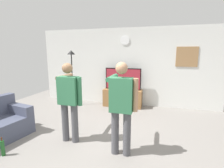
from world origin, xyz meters
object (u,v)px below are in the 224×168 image
object	(u,v)px
person_standing_nearer_couch	(121,104)
framed_picture	(187,57)
tv_stand	(123,98)
television	(123,79)
wall_clock	(125,40)
beverage_bottle	(3,148)
person_standing_nearer_lamp	(69,98)
floor_lamp	(72,67)

from	to	relation	value
person_standing_nearer_couch	framed_picture	bearing A→B (deg)	64.64
tv_stand	television	xyz separation A→B (m)	(0.00, 0.05, 0.67)
television	framed_picture	world-z (taller)	framed_picture
wall_clock	beverage_bottle	xyz separation A→B (m)	(-1.49, -3.70, -2.13)
framed_picture	person_standing_nearer_couch	size ratio (longest dim) A/B	0.38
framed_picture	television	bearing A→B (deg)	-172.96
television	person_standing_nearer_lamp	distance (m)	2.69
television	person_standing_nearer_lamp	world-z (taller)	person_standing_nearer_lamp
floor_lamp	person_standing_nearer_couch	xyz separation A→B (m)	(2.29, -2.39, -0.42)
tv_stand	floor_lamp	xyz separation A→B (m)	(-1.72, -0.36, 1.08)
framed_picture	person_standing_nearer_lamp	size ratio (longest dim) A/B	0.39
tv_stand	television	distance (m)	0.67
floor_lamp	person_standing_nearer_couch	distance (m)	3.34
tv_stand	beverage_bottle	bearing A→B (deg)	-113.64
person_standing_nearer_lamp	television	bearing A→B (deg)	77.86
person_standing_nearer_couch	beverage_bottle	distance (m)	2.31
television	beverage_bottle	bearing A→B (deg)	-113.36
television	wall_clock	bearing A→B (deg)	90.00
person_standing_nearer_lamp	wall_clock	bearing A→B (deg)	78.86
television	framed_picture	size ratio (longest dim) A/B	1.88
beverage_bottle	television	bearing A→B (deg)	66.64
television	person_standing_nearer_couch	size ratio (longest dim) A/B	0.72
wall_clock	person_standing_nearer_lamp	bearing A→B (deg)	-101.14
television	floor_lamp	distance (m)	1.82
person_standing_nearer_lamp	framed_picture	bearing A→B (deg)	48.19
tv_stand	framed_picture	distance (m)	2.49
tv_stand	wall_clock	bearing A→B (deg)	90.00
wall_clock	framed_picture	bearing A→B (deg)	0.14
wall_clock	person_standing_nearer_couch	world-z (taller)	wall_clock
framed_picture	floor_lamp	size ratio (longest dim) A/B	0.34
television	floor_lamp	world-z (taller)	floor_lamp
tv_stand	floor_lamp	bearing A→B (deg)	-168.26
tv_stand	television	world-z (taller)	television
wall_clock	person_standing_nearer_couch	size ratio (longest dim) A/B	0.19
framed_picture	wall_clock	bearing A→B (deg)	-179.86
floor_lamp	person_standing_nearer_lamp	xyz separation A→B (m)	(1.16, -2.23, -0.44)
person_standing_nearer_couch	wall_clock	bearing A→B (deg)	100.58
television	person_standing_nearer_lamp	size ratio (longest dim) A/B	0.74
person_standing_nearer_lamp	beverage_bottle	distance (m)	1.47
television	person_standing_nearer_couch	distance (m)	2.86
television	person_standing_nearer_couch	world-z (taller)	person_standing_nearer_couch
person_standing_nearer_couch	television	bearing A→B (deg)	101.47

